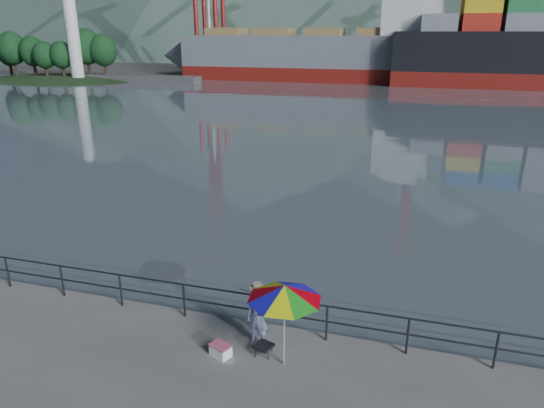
# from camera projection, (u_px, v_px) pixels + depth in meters

# --- Properties ---
(harbor_water) EXTENTS (500.00, 280.00, 0.00)m
(harbor_water) POSITION_uv_depth(u_px,v_px,m) (401.00, 62.00, 129.38)
(harbor_water) COLOR #515E67
(harbor_water) RESTS_ON ground
(far_dock) EXTENTS (200.00, 40.00, 0.40)m
(far_dock) POSITION_uv_depth(u_px,v_px,m) (447.00, 73.00, 93.27)
(far_dock) COLOR #514F4C
(far_dock) RESTS_ON ground
(guardrail) EXTENTS (22.00, 0.06, 1.03)m
(guardrail) POSITION_uv_depth(u_px,v_px,m) (218.00, 305.00, 13.15)
(guardrail) COLOR #2D3033
(guardrail) RESTS_ON ground
(lighthouse_islet) EXTENTS (48.00, 26.40, 19.20)m
(lighthouse_islet) POSITION_uv_depth(u_px,v_px,m) (52.00, 77.00, 82.26)
(lighthouse_islet) COLOR #263F1E
(lighthouse_islet) RESTS_ON ground
(fisherman) EXTENTS (0.62, 0.43, 1.60)m
(fisherman) POSITION_uv_depth(u_px,v_px,m) (258.00, 317.00, 12.11)
(fisherman) COLOR navy
(fisherman) RESTS_ON ground
(beach_umbrella) EXTENTS (2.17, 2.17, 2.14)m
(beach_umbrella) POSITION_uv_depth(u_px,v_px,m) (285.00, 292.00, 10.97)
(beach_umbrella) COLOR white
(beach_umbrella) RESTS_ON ground
(folding_stool) EXTENTS (0.53, 0.53, 0.27)m
(folding_stool) POSITION_uv_depth(u_px,v_px,m) (264.00, 349.00, 11.93)
(folding_stool) COLOR black
(folding_stool) RESTS_ON ground
(cooler_bag) EXTENTS (0.58, 0.49, 0.28)m
(cooler_bag) POSITION_uv_depth(u_px,v_px,m) (221.00, 351.00, 11.88)
(cooler_bag) COLOR white
(cooler_bag) RESTS_ON ground
(fishing_rod) EXTENTS (0.56, 1.77, 1.30)m
(fishing_rod) POSITION_uv_depth(u_px,v_px,m) (261.00, 325.00, 13.19)
(fishing_rod) COLOR black
(fishing_rod) RESTS_ON ground
(bulk_carrier) EXTENTS (45.79, 7.92, 14.50)m
(bulk_carrier) POSITION_uv_depth(u_px,v_px,m) (329.00, 53.00, 79.67)
(bulk_carrier) COLOR maroon
(bulk_carrier) RESTS_ON ground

